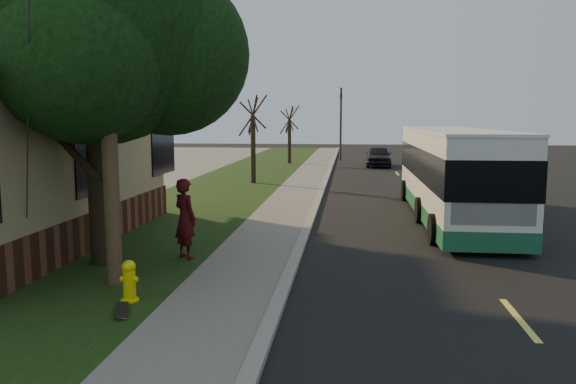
% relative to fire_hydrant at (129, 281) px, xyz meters
% --- Properties ---
extents(ground, '(120.00, 120.00, 0.00)m').
position_rel_fire_hydrant_xyz_m(ground, '(2.60, 0.00, -0.43)').
color(ground, black).
rests_on(ground, ground).
extents(road, '(8.00, 80.00, 0.01)m').
position_rel_fire_hydrant_xyz_m(road, '(6.60, 10.00, -0.43)').
color(road, black).
rests_on(road, ground).
extents(curb, '(0.25, 80.00, 0.12)m').
position_rel_fire_hydrant_xyz_m(curb, '(2.60, 10.00, -0.37)').
color(curb, gray).
rests_on(curb, ground).
extents(sidewalk, '(2.00, 80.00, 0.08)m').
position_rel_fire_hydrant_xyz_m(sidewalk, '(1.60, 10.00, -0.39)').
color(sidewalk, slate).
rests_on(sidewalk, ground).
extents(grass_verge, '(5.00, 80.00, 0.07)m').
position_rel_fire_hydrant_xyz_m(grass_verge, '(-1.90, 10.00, -0.40)').
color(grass_verge, black).
rests_on(grass_verge, ground).
extents(fire_hydrant, '(0.32, 0.32, 0.74)m').
position_rel_fire_hydrant_xyz_m(fire_hydrant, '(0.00, 0.00, 0.00)').
color(fire_hydrant, yellow).
rests_on(fire_hydrant, grass_verge).
extents(utility_pole, '(2.86, 3.21, 9.07)m').
position_rel_fire_hydrant_xyz_m(utility_pole, '(-0.71, 0.99, 4.20)').
color(utility_pole, '#473321').
rests_on(utility_pole, ground).
extents(leafy_tree, '(6.30, 6.00, 7.80)m').
position_rel_fire_hydrant_xyz_m(leafy_tree, '(-1.57, 2.65, 4.73)').
color(leafy_tree, black).
rests_on(leafy_tree, grass_verge).
extents(bare_tree_near, '(1.38, 1.21, 4.31)m').
position_rel_fire_hydrant_xyz_m(bare_tree_near, '(-0.90, 18.00, 1.72)').
color(bare_tree_near, black).
rests_on(bare_tree_near, grass_verge).
extents(bare_tree_far, '(1.38, 1.21, 4.03)m').
position_rel_fire_hydrant_xyz_m(bare_tree_far, '(-0.40, 30.00, 1.57)').
color(bare_tree_far, black).
rests_on(bare_tree_far, grass_verge).
extents(traffic_signal, '(0.18, 0.22, 5.50)m').
position_rel_fire_hydrant_xyz_m(traffic_signal, '(3.10, 34.00, 2.73)').
color(traffic_signal, '#2D2D30').
rests_on(traffic_signal, ground).
extents(transit_bus, '(2.47, 10.69, 2.90)m').
position_rel_fire_hydrant_xyz_m(transit_bus, '(7.12, 9.29, 1.11)').
color(transit_bus, silver).
rests_on(transit_bus, ground).
extents(skateboarder, '(0.80, 0.76, 1.84)m').
position_rel_fire_hydrant_xyz_m(skateboarder, '(0.10, 3.09, 0.56)').
color(skateboarder, '#440D11').
rests_on(skateboarder, grass_verge).
extents(skateboard_main, '(0.44, 0.79, 0.07)m').
position_rel_fire_hydrant_xyz_m(skateboard_main, '(0.10, -0.61, -0.31)').
color(skateboard_main, black).
rests_on(skateboard_main, grass_verge).
extents(dumpster, '(1.40, 1.16, 1.15)m').
position_rel_fire_hydrant_xyz_m(dumpster, '(-4.43, 4.71, 0.19)').
color(dumpster, black).
rests_on(dumpster, building_lot).
extents(distant_car, '(1.78, 4.15, 1.39)m').
position_rel_fire_hydrant_xyz_m(distant_car, '(5.73, 28.78, 0.26)').
color(distant_car, black).
rests_on(distant_car, ground).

